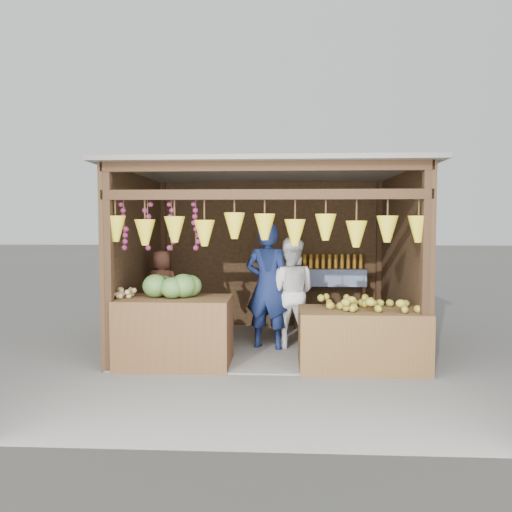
{
  "coord_description": "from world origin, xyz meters",
  "views": [
    {
      "loc": [
        0.21,
        -7.49,
        1.82
      ],
      "look_at": [
        -0.17,
        -0.1,
        1.38
      ],
      "focal_mm": 35.0,
      "sensor_mm": 36.0,
      "label": 1
    }
  ],
  "objects": [
    {
      "name": "tanfruit_pile",
      "position": [
        -1.85,
        -1.12,
        0.95
      ],
      "size": [
        0.34,
        0.4,
        0.13
      ],
      "primitive_type": null,
      "color": "#9C7648",
      "rests_on": "counter_left"
    },
    {
      "name": "woman_standing",
      "position": [
        0.33,
        -0.08,
        0.83
      ],
      "size": [
        0.88,
        0.73,
        1.66
      ],
      "primitive_type": "imported",
      "rotation": [
        0.0,
        0.0,
        3.01
      ],
      "color": "white",
      "rests_on": "ground"
    },
    {
      "name": "stall_structure",
      "position": [
        -0.03,
        -0.04,
        1.67
      ],
      "size": [
        4.3,
        3.3,
        2.66
      ],
      "color": "slate",
      "rests_on": "ground"
    },
    {
      "name": "back_shelf",
      "position": [
        1.05,
        1.28,
        0.87
      ],
      "size": [
        1.25,
        0.32,
        1.32
      ],
      "color": "#382314",
      "rests_on": "ground"
    },
    {
      "name": "vendor_seated",
      "position": [
        -1.64,
        0.1,
        0.88
      ],
      "size": [
        0.61,
        0.45,
        1.14
      ],
      "primitive_type": "imported",
      "rotation": [
        0.0,
        0.0,
        2.97
      ],
      "color": "brown",
      "rests_on": "stool"
    },
    {
      "name": "counter_left",
      "position": [
        -1.18,
        -1.11,
        0.44
      ],
      "size": [
        1.45,
        0.85,
        0.89
      ],
      "primitive_type": "cube",
      "color": "#4B2B19",
      "rests_on": "ground"
    },
    {
      "name": "man_standing",
      "position": [
        0.0,
        -0.19,
        0.93
      ],
      "size": [
        0.78,
        0.63,
        1.87
      ],
      "primitive_type": "imported",
      "rotation": [
        0.0,
        0.0,
        2.84
      ],
      "color": "#141F4C",
      "rests_on": "ground"
    },
    {
      "name": "counter_right",
      "position": [
        1.23,
        -1.14,
        0.38
      ],
      "size": [
        1.59,
        0.85,
        0.76
      ],
      "primitive_type": "cube",
      "color": "#4E341A",
      "rests_on": "ground"
    },
    {
      "name": "mango_pile",
      "position": [
        1.31,
        -1.11,
        0.87
      ],
      "size": [
        1.4,
        0.64,
        0.22
      ],
      "primitive_type": null,
      "color": "#BE7519",
      "rests_on": "counter_right"
    },
    {
      "name": "ground",
      "position": [
        0.0,
        0.0,
        0.0
      ],
      "size": [
        80.0,
        80.0,
        0.0
      ],
      "primitive_type": "plane",
      "color": "#514F49",
      "rests_on": "ground"
    },
    {
      "name": "melon_pile",
      "position": [
        -1.21,
        -1.01,
        1.05
      ],
      "size": [
        1.0,
        0.5,
        0.32
      ],
      "primitive_type": null,
      "color": "#214D14",
      "rests_on": "counter_left"
    },
    {
      "name": "stool",
      "position": [
        -1.64,
        0.1,
        0.15
      ],
      "size": [
        0.33,
        0.33,
        0.31
      ],
      "primitive_type": "cube",
      "color": "black",
      "rests_on": "ground"
    }
  ]
}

